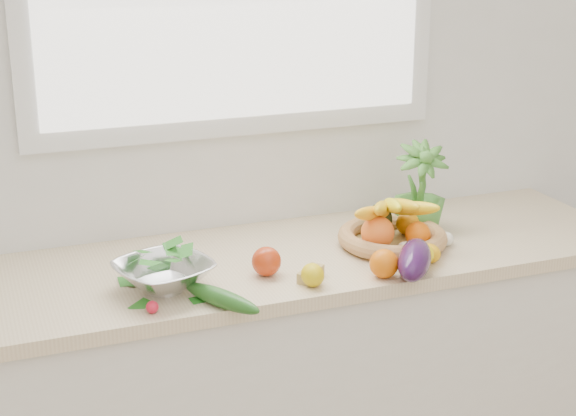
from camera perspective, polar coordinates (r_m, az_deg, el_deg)
name	(u,v)px	position (r m, az deg, el deg)	size (l,w,h in m)	color
back_wall	(235,86)	(2.72, -3.44, 7.90)	(4.50, 0.02, 2.70)	white
counter_cabinet	(271,399)	(2.77, -1.14, -12.25)	(2.20, 0.58, 0.86)	silver
countertop	(270,263)	(2.57, -1.20, -3.59)	(2.24, 0.62, 0.04)	beige
orange_loose	(384,264)	(2.42, 6.23, -3.60)	(0.08, 0.08, 0.08)	#DD6006
lemon_a	(420,253)	(2.53, 8.56, -2.91)	(0.07, 0.08, 0.07)	yellow
lemon_b	(313,275)	(2.36, 1.60, -4.35)	(0.06, 0.08, 0.06)	gold
lemon_c	(429,253)	(2.55, 9.12, -2.90)	(0.06, 0.07, 0.06)	#E99F0C
apple	(266,261)	(2.42, -1.40, -3.47)	(0.08, 0.08, 0.08)	#B8300E
ginger	(311,274)	(2.41, 1.47, -4.30)	(0.10, 0.04, 0.03)	tan
garlic_a	(445,239)	(2.69, 10.14, -1.98)	(0.05, 0.05, 0.04)	white
garlic_b	(373,240)	(2.65, 5.52, -2.05)	(0.05, 0.05, 0.04)	white
garlic_c	(405,249)	(2.59, 7.60, -2.62)	(0.05, 0.05, 0.04)	white
eggplant	(415,260)	(2.44, 8.19, -3.33)	(0.09, 0.24, 0.09)	#2F103D
cucumber	(221,298)	(2.25, -4.34, -5.83)	(0.05, 0.26, 0.05)	#1F5017
radish	(152,307)	(2.23, -8.77, -6.35)	(0.03, 0.03, 0.03)	red
potted_herb	(420,191)	(2.78, 8.51, 1.12)	(0.17, 0.17, 0.30)	#458630
fruit_basket	(392,231)	(2.65, 6.72, -1.46)	(0.41, 0.41, 0.18)	tan
colander_with_spinach	(164,268)	(2.34, -8.05, -3.87)	(0.31, 0.31, 0.13)	white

